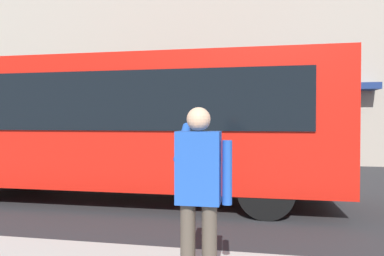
% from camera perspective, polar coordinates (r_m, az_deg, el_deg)
% --- Properties ---
extents(ground_plane, '(60.00, 60.00, 0.00)m').
position_cam_1_polar(ground_plane, '(7.94, 1.13, -11.38)').
color(ground_plane, '#2B2B2D').
extents(building_facade_far, '(28.00, 1.55, 12.00)m').
position_cam_1_polar(building_facade_far, '(15.12, 5.50, 17.52)').
color(building_facade_far, '#A89E8E').
rests_on(building_facade_far, ground_plane).
extents(red_bus, '(9.05, 2.54, 3.08)m').
position_cam_1_polar(red_bus, '(7.78, -10.98, 0.83)').
color(red_bus, red).
rests_on(red_bus, ground_plane).
extents(pedestrian_photographer, '(0.53, 0.52, 1.70)m').
position_cam_1_polar(pedestrian_photographer, '(3.21, 1.18, -9.31)').
color(pedestrian_photographer, '#4C4238').
rests_on(pedestrian_photographer, sidewalk_curb).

